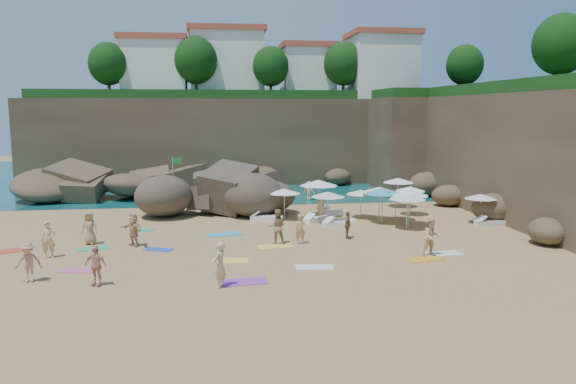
{
  "coord_description": "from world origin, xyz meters",
  "views": [
    {
      "loc": [
        -2.45,
        -30.68,
        7.0
      ],
      "look_at": [
        2.0,
        3.0,
        2.0
      ],
      "focal_mm": 35.0,
      "sensor_mm": 36.0,
      "label": 1
    }
  ],
  "objects": [
    {
      "name": "person_stand_0",
      "position": [
        -10.33,
        -3.42,
        0.89
      ],
      "size": [
        0.7,
        0.52,
        1.78
      ],
      "primitive_type": "imported",
      "rotation": [
        0.0,
        0.0,
        0.14
      ],
      "color": "tan",
      "rests_on": "ground"
    },
    {
      "name": "towel_1",
      "position": [
        -8.47,
        -5.87,
        0.01
      ],
      "size": [
        1.65,
        1.11,
        0.03
      ],
      "primitive_type": "cube",
      "rotation": [
        0.0,
        0.0,
        -0.25
      ],
      "color": "#D0518E",
      "rests_on": "ground"
    },
    {
      "name": "person_stand_6",
      "position": [
        -2.31,
        -9.0,
        0.92
      ],
      "size": [
        0.71,
        0.8,
        1.85
      ],
      "primitive_type": "imported",
      "rotation": [
        0.0,
        0.0,
        4.21
      ],
      "color": "#DCB07D",
      "rests_on": "ground"
    },
    {
      "name": "person_lie_2",
      "position": [
        -8.97,
        -0.89,
        0.23
      ],
      "size": [
        1.12,
        1.83,
        0.45
      ],
      "primitive_type": "imported",
      "rotation": [
        0.0,
        0.0,
        -0.18
      ],
      "color": "#AB8055",
      "rests_on": "ground"
    },
    {
      "name": "parasol_2",
      "position": [
        6.93,
        4.24,
        1.71
      ],
      "size": [
        1.98,
        1.98,
        1.87
      ],
      "color": "silver",
      "rests_on": "ground"
    },
    {
      "name": "person_lie_3",
      "position": [
        -6.66,
        -1.58,
        0.23
      ],
      "size": [
        2.31,
        2.31,
        0.45
      ],
      "primitive_type": "imported",
      "rotation": [
        0.0,
        0.0,
        -0.78
      ],
      "color": "tan",
      "rests_on": "ground"
    },
    {
      "name": "person_stand_1",
      "position": [
        0.75,
        -2.06,
        0.93
      ],
      "size": [
        0.97,
        0.79,
        1.85
      ],
      "primitive_type": "imported",
      "rotation": [
        0.0,
        0.0,
        3.03
      ],
      "color": "#A57D52",
      "rests_on": "ground"
    },
    {
      "name": "person_lie_0",
      "position": [
        -10.04,
        -7.32,
        0.22
      ],
      "size": [
        1.16,
        1.7,
        0.44
      ],
      "primitive_type": "imported",
      "rotation": [
        0.0,
        0.0,
        0.06
      ],
      "color": "tan",
      "rests_on": "ground"
    },
    {
      "name": "parasol_11",
      "position": [
        8.77,
        0.63,
        1.94
      ],
      "size": [
        2.24,
        2.24,
        2.11
      ],
      "color": "silver",
      "rests_on": "ground"
    },
    {
      "name": "parasol_8",
      "position": [
        13.74,
        1.48,
        1.72
      ],
      "size": [
        1.98,
        1.98,
        1.87
      ],
      "color": "silver",
      "rests_on": "ground"
    },
    {
      "name": "person_lie_4",
      "position": [
        1.98,
        -2.18,
        0.18
      ],
      "size": [
        0.6,
        1.5,
        0.35
      ],
      "primitive_type": "imported",
      "rotation": [
        0.0,
        0.0,
        -0.04
      ],
      "color": "tan",
      "rests_on": "ground"
    },
    {
      "name": "lounger_4",
      "position": [
        14.24,
        0.93,
        0.15
      ],
      "size": [
        1.99,
        0.68,
        0.31
      ],
      "primitive_type": "cube",
      "rotation": [
        0.0,
        0.0,
        -0.01
      ],
      "color": "silver",
      "rests_on": "ground"
    },
    {
      "name": "towel_13",
      "position": [
        8.64,
        -5.18,
        0.02
      ],
      "size": [
        1.82,
        1.06,
        0.03
      ],
      "primitive_type": "cube",
      "rotation": [
        0.0,
        0.0,
        0.11
      ],
      "color": "silver",
      "rests_on": "ground"
    },
    {
      "name": "parasol_5",
      "position": [
        7.85,
        3.21,
        2.01
      ],
      "size": [
        2.31,
        2.31,
        2.19
      ],
      "color": "silver",
      "rests_on": "ground"
    },
    {
      "name": "towel_12",
      "position": [
        0.61,
        -2.64,
        0.02
      ],
      "size": [
        1.97,
        1.2,
        0.03
      ],
      "primitive_type": "cube",
      "rotation": [
        0.0,
        0.0,
        0.16
      ],
      "color": "yellow",
      "rests_on": "ground"
    },
    {
      "name": "clifftop_trees",
      "position": [
        4.78,
        19.52,
        11.26
      ],
      "size": [
        35.6,
        23.82,
        4.4
      ],
      "color": "#11380F",
      "rests_on": "ground"
    },
    {
      "name": "cliff_right",
      "position": [
        19.0,
        8.0,
        4.0
      ],
      "size": [
        8.0,
        30.0,
        8.0
      ],
      "primitive_type": "cube",
      "color": "brown",
      "rests_on": "ground"
    },
    {
      "name": "lounger_2",
      "position": [
        3.93,
        3.37,
        0.15
      ],
      "size": [
        1.97,
        1.51,
        0.3
      ],
      "primitive_type": "cube",
      "rotation": [
        0.0,
        0.0,
        0.53
      ],
      "color": "white",
      "rests_on": "ground"
    },
    {
      "name": "clifftop_buildings",
      "position": [
        2.96,
        25.79,
        11.24
      ],
      "size": [
        28.48,
        9.48,
        7.0
      ],
      "color": "white",
      "rests_on": "cliff_back"
    },
    {
      "name": "cliff_corner",
      "position": [
        17.0,
        20.0,
        4.0
      ],
      "size": [
        10.0,
        12.0,
        8.0
      ],
      "primitive_type": "cube",
      "color": "brown",
      "rests_on": "ground"
    },
    {
      "name": "towel_5",
      "position": [
        1.91,
        -6.71,
        0.01
      ],
      "size": [
        1.74,
        0.97,
        0.03
      ],
      "primitive_type": "cube",
      "rotation": [
        0.0,
        0.0,
        -0.08
      ],
      "color": "silver",
      "rests_on": "ground"
    },
    {
      "name": "towel_7",
      "position": [
        -12.57,
        -1.84,
        0.02
      ],
      "size": [
        2.03,
        1.46,
        0.03
      ],
      "primitive_type": "cube",
      "rotation": [
        0.0,
        0.0,
        0.33
      ],
      "color": "#C94123",
      "rests_on": "ground"
    },
    {
      "name": "person_stand_4",
      "position": [
        4.49,
        5.17,
        0.77
      ],
      "size": [
        0.7,
        0.85,
        1.53
      ],
      "primitive_type": "imported",
      "rotation": [
        0.0,
        0.0,
        -1.11
      ],
      "color": "#E3B877",
      "rests_on": "ground"
    },
    {
      "name": "person_stand_3",
      "position": [
        4.71,
        -1.36,
        0.77
      ],
      "size": [
        0.73,
        0.97,
        1.53
      ],
      "primitive_type": "imported",
      "rotation": [
        0.0,
        0.0,
        1.11
      ],
      "color": "#986B4C",
      "rests_on": "ground"
    },
    {
      "name": "parasol_3",
      "position": [
        10.67,
        7.95,
        1.96
      ],
      "size": [
        2.26,
        2.26,
        2.14
      ],
      "color": "silver",
      "rests_on": "ground"
    },
    {
      "name": "towel_8",
      "position": [
        -1.93,
        0.55,
        0.02
      ],
      "size": [
        2.11,
        1.45,
        0.03
      ],
      "primitive_type": "cube",
      "rotation": [
        0.0,
        0.0,
        0.28
      ],
      "color": "#27A0D4",
      "rests_on": "ground"
    },
    {
      "name": "parasol_1",
      "position": [
        4.33,
        5.26,
        2.23
      ],
      "size": [
        2.57,
        2.57,
        2.43
      ],
      "color": "silver",
      "rests_on": "ground"
    },
    {
      "name": "lounger_3",
      "position": [
        0.8,
        4.23,
        0.16
      ],
      "size": [
        2.14,
        1.08,
        0.32
      ],
      "primitive_type": "cube",
      "rotation": [
        0.0,
        0.0,
        -0.2
      ],
      "color": "white",
      "rests_on": "ground"
    },
    {
      "name": "cliff_back",
      "position": [
        2.0,
        25.0,
        4.0
      ],
      "size": [
        44.0,
        8.0,
        8.0
      ],
      "primitive_type": "cube",
      "color": "brown",
      "rests_on": "ground"
    },
    {
      "name": "parasol_6",
      "position": [
        8.93,
        3.19,
        1.73
      ],
      "size": [
        2.0,
        2.0,
        1.89
      ],
      "color": "silver",
      "rests_on": "ground"
    },
    {
      "name": "lounger_5",
      "position": [
        4.96,
        1.95,
        0.15
      ],
      "size": [
        2.07,
        1.11,
        0.31
      ],
      "primitive_type": "cube",
      "rotation": [
        0.0,
        0.0,
        0.24
      ],
      "color": "white",
      "rests_on": "ground"
    },
    {
      "name": "lounger_1",
      "position": [
        5.44,
        5.47,
        0.15
      ],
      "size": [
        1.99,
        1.0,
        0.3
      ],
      "primitive_type": "cube",
      "rotation": [
        0.0,
        0.0,
        0.2
      ],
      "color": "white",
      "rests_on": "ground"
    },
    {
      "name": "parasol_4",
      "position": [
        10.47,
        4.89,
        1.78
      ],
      "size": [
        2.05,
        2.05,
        1.94
      ],
      "color": "silver",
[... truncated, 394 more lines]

